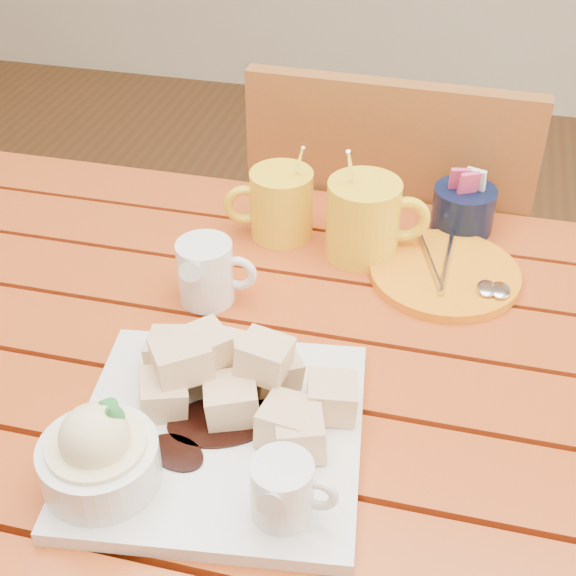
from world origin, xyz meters
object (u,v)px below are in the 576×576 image
(orange_saucer, at_px, (446,274))
(dessert_plate, at_px, (197,426))
(coffee_mug_left, at_px, (279,203))
(coffee_mug_right, at_px, (365,218))
(table, at_px, (276,425))
(chair_far, at_px, (387,272))

(orange_saucer, bearing_deg, dessert_plate, -121.13)
(coffee_mug_left, distance_m, coffee_mug_right, 0.13)
(coffee_mug_right, bearing_deg, dessert_plate, -119.20)
(table, height_order, orange_saucer, orange_saucer)
(coffee_mug_left, bearing_deg, coffee_mug_right, -25.98)
(dessert_plate, bearing_deg, coffee_mug_left, 93.00)
(dessert_plate, bearing_deg, chair_far, 80.79)
(coffee_mug_left, bearing_deg, dessert_plate, -103.71)
(table, height_order, dessert_plate, dessert_plate)
(dessert_plate, distance_m, coffee_mug_right, 0.41)
(table, height_order, coffee_mug_left, coffee_mug_left)
(coffee_mug_right, bearing_deg, orange_saucer, -29.95)
(coffee_mug_left, distance_m, chair_far, 0.41)
(table, height_order, coffee_mug_right, coffee_mug_right)
(orange_saucer, bearing_deg, coffee_mug_left, 167.75)
(table, xyz_separation_m, coffee_mug_left, (-0.06, 0.26, 0.16))
(dessert_plate, xyz_separation_m, coffee_mug_left, (-0.02, 0.41, 0.02))
(coffee_mug_left, distance_m, orange_saucer, 0.25)
(table, distance_m, coffee_mug_right, 0.30)
(dessert_plate, height_order, chair_far, chair_far)
(table, bearing_deg, dessert_plate, -105.20)
(dessert_plate, relative_size, chair_far, 0.35)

